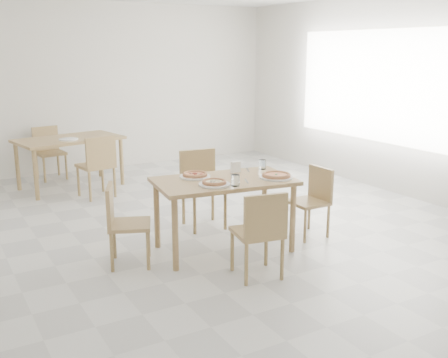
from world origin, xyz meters
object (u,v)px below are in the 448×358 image
chair_west (122,219)px  napkin_holder (236,168)px  chair_east (313,196)px  plate_pepperoni (195,177)px  pizza_pepperoni (195,174)px  plate_empty (68,139)px  tumbler_a (235,180)px  plate_margherita (276,177)px  chair_back_s (98,162)px  pizza_margherita (276,175)px  main_table (224,188)px  chair_north (201,183)px  chair_south (261,229)px  tumbler_b (262,164)px  chair_back_n (48,149)px  second_table (69,144)px  plate_mushroom (214,184)px  pizza_mushroom (214,182)px

chair_west → napkin_holder: size_ratio=6.21×
chair_east → plate_pepperoni: plate_pepperoni is taller
pizza_pepperoni → plate_empty: pizza_pepperoni is taller
tumbler_a → napkin_holder: 0.52m
plate_margherita → chair_back_s: (-1.02, 2.78, -0.25)m
pizza_margherita → chair_back_s: bearing=110.1°
main_table → pizza_pepperoni: 0.33m
plate_margherita → chair_north: bearing=107.0°
chair_south → chair_back_s: chair_back_s is taller
tumbler_b → plate_empty: bearing=114.7°
chair_south → tumbler_b: bearing=-114.6°
tumbler_a → chair_back_n: bearing=100.8°
tumbler_a → second_table: (-0.68, 3.61, -0.14)m
tumbler_a → plate_pepperoni: bearing=109.9°
chair_north → plate_pepperoni: 0.76m
plate_mushroom → tumbler_a: (0.16, -0.12, 0.05)m
plate_pepperoni → chair_back_n: size_ratio=0.38×
main_table → pizza_mushroom: 0.28m
chair_south → pizza_margherita: chair_south is taller
chair_east → pizza_mushroom: bearing=-88.3°
main_table → chair_back_s: size_ratio=1.68×
plate_mushroom → tumbler_a: size_ratio=2.78×
napkin_holder → plate_empty: size_ratio=0.47×
pizza_pepperoni → chair_back_n: chair_back_n is taller
tumbler_b → napkin_holder: bearing=-175.7°
chair_east → plate_mushroom: plate_mushroom is taller
plate_empty → napkin_holder: bearing=-71.5°
chair_east → pizza_margherita: 0.69m
tumbler_a → chair_back_n: 4.45m
pizza_pepperoni → tumbler_a: 0.53m
pizza_mushroom → napkin_holder: size_ratio=2.31×
second_table → napkin_holder: bearing=-83.7°
chair_west → plate_mushroom: 0.94m
tumbler_a → second_table: bearing=100.7°
main_table → plate_mushroom: (-0.20, -0.16, 0.10)m
pizza_pepperoni → tumbler_b: size_ratio=3.06×
chair_east → plate_margherita: (-0.59, -0.12, 0.32)m
chair_back_n → plate_mushroom: bearing=-88.3°
chair_east → second_table: bearing=-152.9°
plate_mushroom → tumbler_b: (0.79, 0.35, 0.04)m
napkin_holder → tumbler_b: bearing=-0.4°
pizza_mushroom → napkin_holder: napkin_holder is taller
chair_south → plate_empty: chair_south is taller
chair_west → tumbler_b: (1.63, 0.04, 0.35)m
main_table → tumbler_b: 0.64m
plate_mushroom → napkin_holder: bearing=36.5°
main_table → chair_east: (1.08, -0.11, -0.21)m
chair_back_s → pizza_pepperoni: bearing=88.8°
pizza_pepperoni → second_table: (-0.51, 3.11, -0.12)m
second_table → chair_south: bearing=-91.6°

